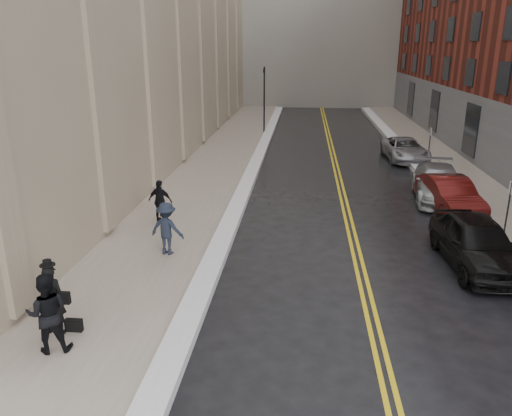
% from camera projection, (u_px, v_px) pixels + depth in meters
% --- Properties ---
extents(ground, '(160.00, 160.00, 0.00)m').
position_uv_depth(ground, '(271.00, 360.00, 11.27)').
color(ground, black).
rests_on(ground, ground).
extents(sidewalk_left, '(4.00, 64.00, 0.15)m').
position_uv_depth(sidewalk_left, '(208.00, 176.00, 26.80)').
color(sidewalk_left, gray).
rests_on(sidewalk_left, ground).
extents(sidewalk_right, '(3.00, 64.00, 0.15)m').
position_uv_depth(sidewalk_right, '(467.00, 182.00, 25.56)').
color(sidewalk_right, gray).
rests_on(sidewalk_right, ground).
extents(lane_stripe_a, '(0.12, 64.00, 0.01)m').
position_uv_depth(lane_stripe_a, '(337.00, 181.00, 26.19)').
color(lane_stripe_a, gold).
rests_on(lane_stripe_a, ground).
extents(lane_stripe_b, '(0.12, 64.00, 0.01)m').
position_uv_depth(lane_stripe_b, '(341.00, 181.00, 26.17)').
color(lane_stripe_b, gold).
rests_on(lane_stripe_b, ground).
extents(snow_ridge_left, '(0.70, 60.80, 0.26)m').
position_uv_depth(snow_ridge_left, '(250.00, 176.00, 26.57)').
color(snow_ridge_left, white).
rests_on(snow_ridge_left, ground).
extents(snow_ridge_right, '(0.85, 60.80, 0.30)m').
position_uv_depth(snow_ridge_right, '(430.00, 180.00, 25.71)').
color(snow_ridge_right, white).
rests_on(snow_ridge_right, ground).
extents(traffic_signal, '(0.18, 0.15, 5.20)m').
position_uv_depth(traffic_signal, '(264.00, 95.00, 38.93)').
color(traffic_signal, black).
rests_on(traffic_signal, ground).
extents(parking_sign_near, '(0.06, 0.35, 2.23)m').
position_uv_depth(parking_sign_near, '(508.00, 206.00, 17.69)').
color(parking_sign_near, black).
rests_on(parking_sign_near, ground).
extents(parking_sign_far, '(0.06, 0.35, 2.23)m').
position_uv_depth(parking_sign_far, '(430.00, 143.00, 29.05)').
color(parking_sign_far, black).
rests_on(parking_sign_far, ground).
extents(car_black, '(2.17, 4.90, 1.64)m').
position_uv_depth(car_black, '(476.00, 242.00, 15.83)').
color(car_black, black).
rests_on(car_black, ground).
extents(car_maroon, '(2.09, 4.66, 1.48)m').
position_uv_depth(car_maroon, '(450.00, 195.00, 21.07)').
color(car_maroon, '#4D0F0D').
rests_on(car_maroon, ground).
extents(car_silver_near, '(2.72, 5.41, 1.51)m').
position_uv_depth(car_silver_near, '(439.00, 183.00, 22.83)').
color(car_silver_near, '#94979B').
rests_on(car_silver_near, ground).
extents(car_silver_far, '(2.51, 4.99, 1.36)m').
position_uv_depth(car_silver_far, '(405.00, 149.00, 30.63)').
color(car_silver_far, '#999BA1').
rests_on(car_silver_far, ground).
extents(pedestrian_main, '(0.66, 0.44, 1.78)m').
position_uv_depth(pedestrian_main, '(52.00, 300.00, 11.81)').
color(pedestrian_main, black).
rests_on(pedestrian_main, sidewalk_left).
extents(pedestrian_a, '(1.09, 0.96, 1.89)m').
position_uv_depth(pedestrian_a, '(47.00, 313.00, 11.11)').
color(pedestrian_a, black).
rests_on(pedestrian_a, sidewalk_left).
extents(pedestrian_b, '(1.26, 0.89, 1.78)m').
position_uv_depth(pedestrian_b, '(167.00, 228.00, 16.39)').
color(pedestrian_b, '#19202D').
rests_on(pedestrian_b, sidewalk_left).
extents(pedestrian_c, '(1.03, 0.55, 1.67)m').
position_uv_depth(pedestrian_c, '(160.00, 201.00, 19.45)').
color(pedestrian_c, black).
rests_on(pedestrian_c, sidewalk_left).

